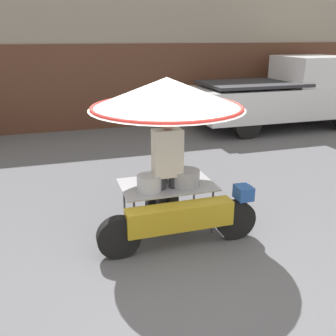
% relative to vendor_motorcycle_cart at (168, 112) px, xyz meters
% --- Properties ---
extents(ground_plane, '(36.00, 36.00, 0.00)m').
position_rel_vendor_motorcycle_cart_xyz_m(ground_plane, '(-0.07, -0.93, -1.66)').
color(ground_plane, '#56565B').
extents(shopfront_building, '(28.00, 2.06, 3.63)m').
position_rel_vendor_motorcycle_cart_xyz_m(shopfront_building, '(-0.07, 7.35, 0.14)').
color(shopfront_building, gray).
rests_on(shopfront_building, ground).
extents(vendor_motorcycle_cart, '(2.10, 2.00, 2.09)m').
position_rel_vendor_motorcycle_cart_xyz_m(vendor_motorcycle_cart, '(0.00, 0.00, 0.00)').
color(vendor_motorcycle_cart, black).
rests_on(vendor_motorcycle_cart, ground).
extents(vendor_person, '(0.38, 0.23, 1.68)m').
position_rel_vendor_motorcycle_cart_xyz_m(vendor_person, '(-0.04, -0.08, -0.71)').
color(vendor_person, '#2D2D33').
rests_on(vendor_person, ground).
extents(pickup_truck, '(5.28, 1.90, 2.02)m').
position_rel_vendor_motorcycle_cart_xyz_m(pickup_truck, '(5.16, 4.88, -0.70)').
color(pickup_truck, black).
rests_on(pickup_truck, ground).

